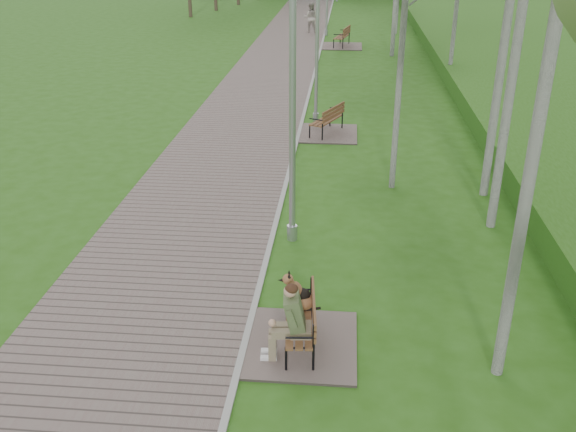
% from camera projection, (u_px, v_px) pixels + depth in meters
% --- Properties ---
extents(ground, '(120.00, 120.00, 0.00)m').
position_uv_depth(ground, '(234.00, 388.00, 8.51)').
color(ground, '#285512').
rests_on(ground, ground).
extents(walkway, '(3.50, 67.00, 0.04)m').
position_uv_depth(walkway, '(277.00, 63.00, 28.11)').
color(walkway, '#72635C').
rests_on(walkway, ground).
extents(kerb, '(0.10, 67.00, 0.05)m').
position_uv_depth(kerb, '(317.00, 64.00, 27.96)').
color(kerb, '#999993').
rests_on(kerb, ground).
extents(bench_main, '(1.60, 1.77, 1.39)m').
position_uv_depth(bench_main, '(296.00, 324.00, 9.19)').
color(bench_main, '#72635C').
rests_on(bench_main, ground).
extents(bench_second, '(1.72, 1.91, 1.05)m').
position_uv_depth(bench_second, '(326.00, 128.00, 18.64)').
color(bench_second, '#72635C').
rests_on(bench_second, ground).
extents(bench_third, '(1.95, 2.17, 1.20)m').
position_uv_depth(bench_third, '(342.00, 42.00, 31.79)').
color(bench_third, '#72635C').
rests_on(bench_third, ground).
extents(lamp_post_near, '(0.20, 0.20, 5.19)m').
position_uv_depth(lamp_post_near, '(292.00, 119.00, 11.50)').
color(lamp_post_near, '#999CA1').
rests_on(lamp_post_near, ground).
extents(lamp_post_second, '(0.18, 0.18, 4.54)m').
position_uv_depth(lamp_post_second, '(317.00, 52.00, 19.04)').
color(lamp_post_second, '#999CA1').
rests_on(lamp_post_second, ground).
extents(pedestrian_far, '(0.85, 0.69, 1.66)m').
position_uv_depth(pedestrian_far, '(311.00, 18.00, 35.46)').
color(pedestrian_far, '#9D9489').
rests_on(pedestrian_far, ground).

